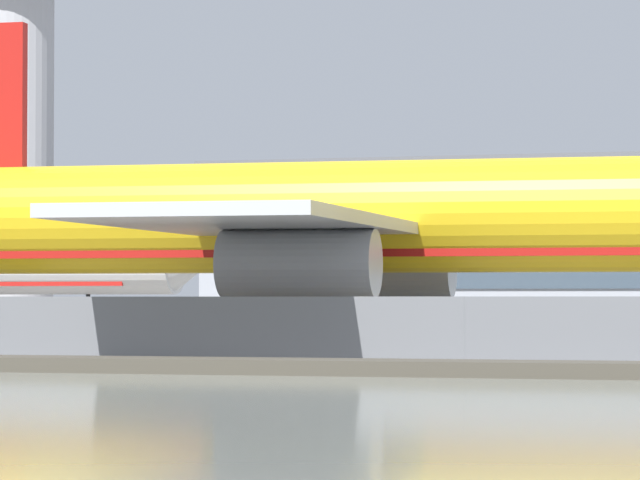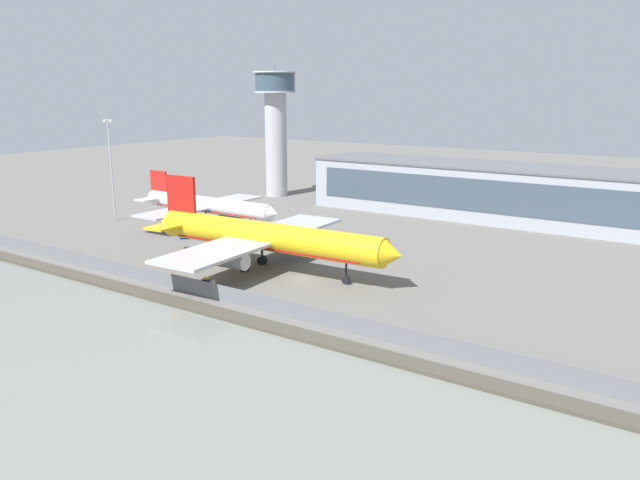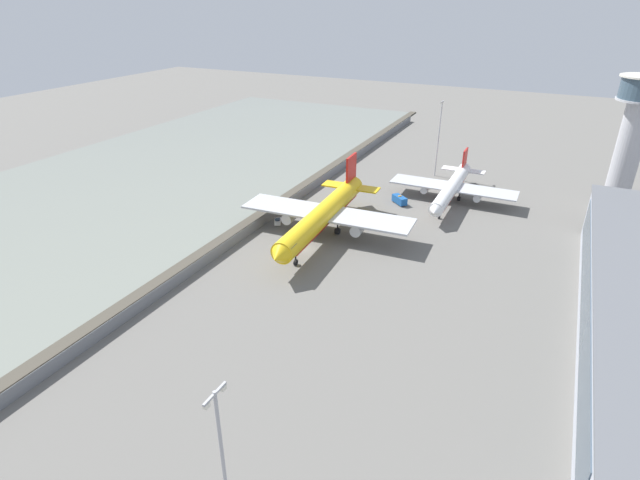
% 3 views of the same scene
% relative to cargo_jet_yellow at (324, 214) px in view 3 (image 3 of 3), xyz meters
% --- Properties ---
extents(ground_plane, '(500.00, 500.00, 0.00)m').
position_rel_cargo_jet_yellow_xyz_m(ground_plane, '(8.78, -1.06, -5.94)').
color(ground_plane, '#66635E').
extents(waterfront_lagoon, '(320.00, 98.00, 0.01)m').
position_rel_cargo_jet_yellow_xyz_m(waterfront_lagoon, '(8.78, -72.06, -5.94)').
color(waterfront_lagoon, gray).
rests_on(waterfront_lagoon, ground).
extents(shoreline_seawall, '(320.00, 3.00, 0.50)m').
position_rel_cargo_jet_yellow_xyz_m(shoreline_seawall, '(8.78, -21.56, -5.69)').
color(shoreline_seawall, '#474238').
rests_on(shoreline_seawall, ground).
extents(perimeter_fence, '(280.00, 0.10, 2.57)m').
position_rel_cargo_jet_yellow_xyz_m(perimeter_fence, '(8.78, -17.06, -4.65)').
color(perimeter_fence, slate).
rests_on(perimeter_fence, ground).
extents(cargo_jet_yellow, '(51.39, 43.84, 15.56)m').
position_rel_cargo_jet_yellow_xyz_m(cargo_jet_yellow, '(0.00, 0.00, 0.00)').
color(cargo_jet_yellow, yellow).
rests_on(cargo_jet_yellow, ground).
extents(passenger_jet_white_red, '(42.07, 36.08, 11.64)m').
position_rel_cargo_jet_yellow_xyz_m(passenger_jet_white_red, '(-36.95, 23.33, -1.50)').
color(passenger_jet_white_red, white).
rests_on(passenger_jet_white_red, ground).
extents(baggage_tug, '(3.58, 2.94, 1.80)m').
position_rel_cargo_jet_yellow_xyz_m(baggage_tug, '(-0.97, -14.04, -5.13)').
color(baggage_tug, white).
rests_on(baggage_tug, ground).
extents(ops_van, '(4.98, 5.32, 2.48)m').
position_rel_cargo_jet_yellow_xyz_m(ops_van, '(-28.66, 10.49, -4.66)').
color(ops_van, '#19519E').
rests_on(ops_van, ground).
extents(control_tower, '(12.91, 12.91, 38.89)m').
position_rel_cargo_jet_yellow_xyz_m(control_tower, '(-48.34, 65.35, 16.57)').
color(control_tower, '#ADADB2').
rests_on(control_tower, ground).
extents(apron_light_mast_apron_west, '(3.20, 0.40, 23.28)m').
position_rel_cargo_jet_yellow_xyz_m(apron_light_mast_apron_west, '(76.08, 25.63, 7.00)').
color(apron_light_mast_apron_west, '#A8A8AD').
rests_on(apron_light_mast_apron_west, ground).
extents(apron_light_mast_apron_east, '(3.20, 0.40, 24.51)m').
position_rel_cargo_jet_yellow_xyz_m(apron_light_mast_apron_east, '(-57.91, 13.30, 7.63)').
color(apron_light_mast_apron_east, '#A8A8AD').
rests_on(apron_light_mast_apron_east, ground).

